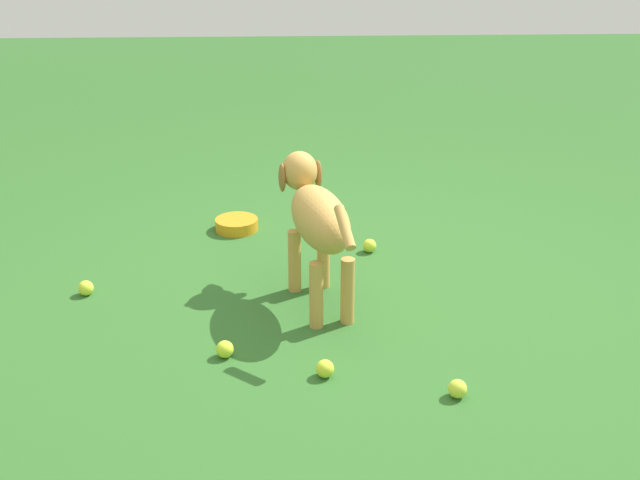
{
  "coord_description": "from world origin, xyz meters",
  "views": [
    {
      "loc": [
        0.29,
        3.08,
        1.61
      ],
      "look_at": [
        0.16,
        0.01,
        0.3
      ],
      "focal_mm": 45.89,
      "sensor_mm": 36.0,
      "label": 1
    }
  ],
  "objects": [
    {
      "name": "dog",
      "position": [
        0.17,
        -0.04,
        0.39
      ],
      "size": [
        0.33,
        0.85,
        0.58
      ],
      "rotation": [
        0.0,
        0.0,
        4.95
      ],
      "color": "#C69347",
      "rests_on": "ground"
    },
    {
      "name": "water_bowl",
      "position": [
        0.55,
        -0.84,
        0.03
      ],
      "size": [
        0.22,
        0.22,
        0.06
      ],
      "primitive_type": "cylinder",
      "color": "orange",
      "rests_on": "ground"
    },
    {
      "name": "tennis_ball_2",
      "position": [
        0.16,
        0.56,
        0.03
      ],
      "size": [
        0.07,
        0.07,
        0.07
      ],
      "primitive_type": "sphere",
      "color": "#CADC33",
      "rests_on": "ground"
    },
    {
      "name": "ground",
      "position": [
        0.0,
        0.0,
        0.0
      ],
      "size": [
        14.0,
        14.0,
        0.0
      ],
      "primitive_type": "plane",
      "color": "#2D6026"
    },
    {
      "name": "tennis_ball_0",
      "position": [
        1.17,
        -0.13,
        0.03
      ],
      "size": [
        0.07,
        0.07,
        0.07
      ],
      "primitive_type": "sphere",
      "color": "#D2DE39",
      "rests_on": "ground"
    },
    {
      "name": "tennis_ball_3",
      "position": [
        0.53,
        0.41,
        0.03
      ],
      "size": [
        0.07,
        0.07,
        0.07
      ],
      "primitive_type": "sphere",
      "color": "#CBE432",
      "rests_on": "ground"
    },
    {
      "name": "tennis_ball_1",
      "position": [
        -0.11,
        -0.53,
        0.03
      ],
      "size": [
        0.07,
        0.07,
        0.07
      ],
      "primitive_type": "sphere",
      "color": "#C1DA36",
      "rests_on": "ground"
    },
    {
      "name": "tennis_ball_4",
      "position": [
        -0.29,
        0.71,
        0.03
      ],
      "size": [
        0.07,
        0.07,
        0.07
      ],
      "primitive_type": "sphere",
      "color": "#C9DA3A",
      "rests_on": "ground"
    }
  ]
}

